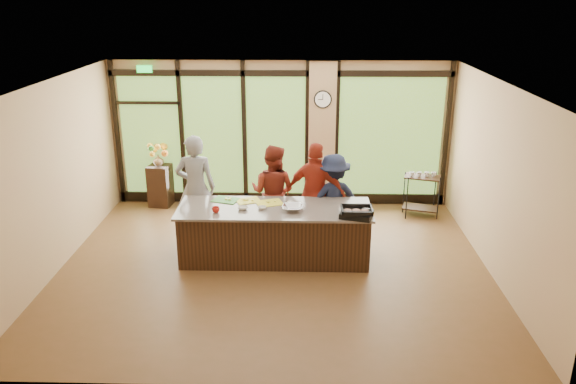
# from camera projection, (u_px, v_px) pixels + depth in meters

# --- Properties ---
(floor) EXTENTS (7.00, 7.00, 0.00)m
(floor) POSITION_uv_depth(u_px,v_px,m) (274.00, 266.00, 9.29)
(floor) COLOR brown
(floor) RESTS_ON ground
(ceiling) EXTENTS (7.00, 7.00, 0.00)m
(ceiling) POSITION_uv_depth(u_px,v_px,m) (272.00, 84.00, 8.27)
(ceiling) COLOR silver
(ceiling) RESTS_ON back_wall
(back_wall) EXTENTS (7.00, 0.00, 7.00)m
(back_wall) POSITION_uv_depth(u_px,v_px,m) (281.00, 134.00, 11.60)
(back_wall) COLOR tan
(back_wall) RESTS_ON floor
(left_wall) EXTENTS (0.00, 6.00, 6.00)m
(left_wall) POSITION_uv_depth(u_px,v_px,m) (52.00, 178.00, 8.87)
(left_wall) COLOR tan
(left_wall) RESTS_ON floor
(right_wall) EXTENTS (0.00, 6.00, 6.00)m
(right_wall) POSITION_uv_depth(u_px,v_px,m) (499.00, 182.00, 8.69)
(right_wall) COLOR tan
(right_wall) RESTS_ON floor
(window_wall) EXTENTS (6.90, 0.12, 3.00)m
(window_wall) POSITION_uv_depth(u_px,v_px,m) (289.00, 140.00, 11.59)
(window_wall) COLOR tan
(window_wall) RESTS_ON floor
(island_base) EXTENTS (3.10, 1.00, 0.88)m
(island_base) POSITION_uv_depth(u_px,v_px,m) (275.00, 234.00, 9.42)
(island_base) COLOR black
(island_base) RESTS_ON floor
(countertop) EXTENTS (3.20, 1.10, 0.04)m
(countertop) POSITION_uv_depth(u_px,v_px,m) (274.00, 209.00, 9.27)
(countertop) COLOR slate
(countertop) RESTS_ON island_base
(wall_clock) EXTENTS (0.36, 0.04, 0.36)m
(wall_clock) POSITION_uv_depth(u_px,v_px,m) (323.00, 99.00, 11.20)
(wall_clock) COLOR black
(wall_clock) RESTS_ON window_wall
(cook_left) EXTENTS (0.73, 0.50, 1.94)m
(cook_left) POSITION_uv_depth(u_px,v_px,m) (196.00, 188.00, 10.03)
(cook_left) COLOR slate
(cook_left) RESTS_ON floor
(cook_midleft) EXTENTS (1.02, 0.91, 1.75)m
(cook_midleft) POSITION_uv_depth(u_px,v_px,m) (273.00, 192.00, 10.09)
(cook_midleft) COLOR maroon
(cook_midleft) RESTS_ON floor
(cook_midright) EXTENTS (1.16, 0.74, 1.83)m
(cook_midright) POSITION_uv_depth(u_px,v_px,m) (316.00, 193.00, 9.91)
(cook_midright) COLOR maroon
(cook_midright) RESTS_ON floor
(cook_right) EXTENTS (1.18, 0.87, 1.63)m
(cook_right) POSITION_uv_depth(u_px,v_px,m) (333.00, 199.00, 9.94)
(cook_right) COLOR #171C33
(cook_right) RESTS_ON floor
(roasting_pan) EXTENTS (0.58, 0.50, 0.09)m
(roasting_pan) POSITION_uv_depth(u_px,v_px,m) (357.00, 214.00, 8.86)
(roasting_pan) COLOR black
(roasting_pan) RESTS_ON countertop
(mixing_bowl) EXTENTS (0.34, 0.34, 0.08)m
(mixing_bowl) POSITION_uv_depth(u_px,v_px,m) (293.00, 208.00, 9.12)
(mixing_bowl) COLOR silver
(mixing_bowl) RESTS_ON countertop
(cutting_board_left) EXTENTS (0.50, 0.43, 0.01)m
(cutting_board_left) POSITION_uv_depth(u_px,v_px,m) (226.00, 200.00, 9.59)
(cutting_board_left) COLOR #3A832F
(cutting_board_left) RESTS_ON countertop
(cutting_board_center) EXTENTS (0.48, 0.43, 0.01)m
(cutting_board_center) POSITION_uv_depth(u_px,v_px,m) (248.00, 201.00, 9.55)
(cutting_board_center) COLOR gold
(cutting_board_center) RESTS_ON countertop
(cutting_board_right) EXTENTS (0.51, 0.45, 0.01)m
(cutting_board_right) POSITION_uv_depth(u_px,v_px,m) (269.00, 203.00, 9.45)
(cutting_board_right) COLOR gold
(cutting_board_right) RESTS_ON countertop
(prep_bowl_near) EXTENTS (0.18, 0.18, 0.05)m
(prep_bowl_near) POSITION_uv_depth(u_px,v_px,m) (243.00, 208.00, 9.17)
(prep_bowl_near) COLOR silver
(prep_bowl_near) RESTS_ON countertop
(prep_bowl_mid) EXTENTS (0.17, 0.17, 0.04)m
(prep_bowl_mid) POSITION_uv_depth(u_px,v_px,m) (262.00, 208.00, 9.19)
(prep_bowl_mid) COLOR silver
(prep_bowl_mid) RESTS_ON countertop
(prep_bowl_far) EXTENTS (0.14, 0.14, 0.03)m
(prep_bowl_far) POSITION_uv_depth(u_px,v_px,m) (291.00, 203.00, 9.43)
(prep_bowl_far) COLOR silver
(prep_bowl_far) RESTS_ON countertop
(red_ramekin) EXTENTS (0.14, 0.14, 0.10)m
(red_ramekin) POSITION_uv_depth(u_px,v_px,m) (216.00, 210.00, 9.04)
(red_ramekin) COLOR #AC1A11
(red_ramekin) RESTS_ON countertop
(flower_stand) EXTENTS (0.49, 0.49, 0.87)m
(flower_stand) POSITION_uv_depth(u_px,v_px,m) (160.00, 185.00, 11.79)
(flower_stand) COLOR black
(flower_stand) RESTS_ON floor
(flower_vase) EXTENTS (0.27, 0.27, 0.24)m
(flower_vase) POSITION_uv_depth(u_px,v_px,m) (158.00, 160.00, 11.60)
(flower_vase) COLOR olive
(flower_vase) RESTS_ON flower_stand
(bar_cart) EXTENTS (0.76, 0.57, 0.93)m
(bar_cart) POSITION_uv_depth(u_px,v_px,m) (421.00, 190.00, 11.18)
(bar_cart) COLOR black
(bar_cart) RESTS_ON floor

